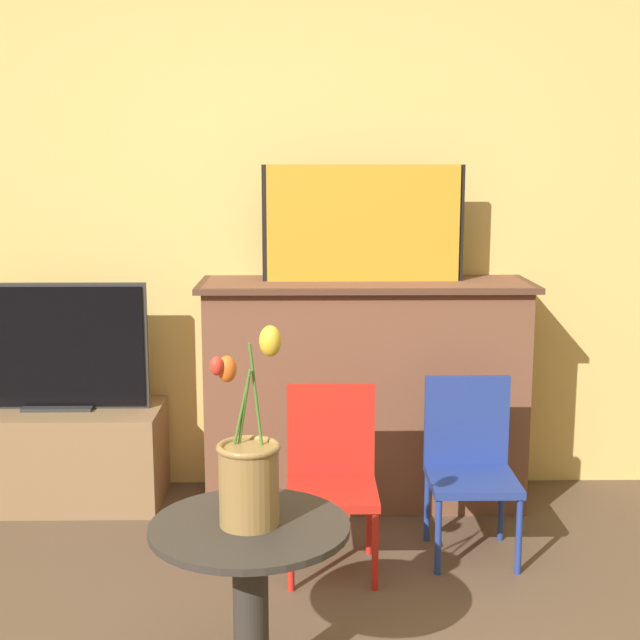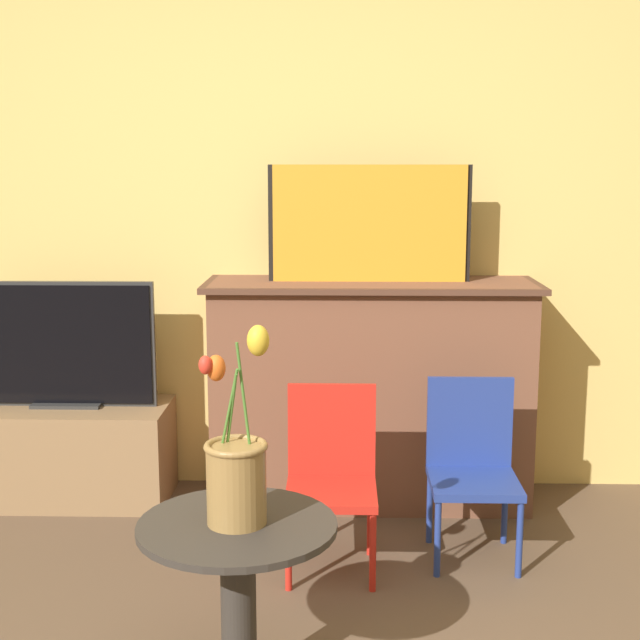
{
  "view_description": "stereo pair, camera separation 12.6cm",
  "coord_description": "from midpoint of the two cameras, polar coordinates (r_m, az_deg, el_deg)",
  "views": [
    {
      "loc": [
        0.1,
        -1.88,
        1.48
      ],
      "look_at": [
        0.15,
        1.25,
        0.92
      ],
      "focal_mm": 50.0,
      "sensor_mm": 36.0,
      "label": 1
    },
    {
      "loc": [
        0.23,
        -1.88,
        1.48
      ],
      "look_at": [
        0.15,
        1.25,
        0.92
      ],
      "focal_mm": 50.0,
      "sensor_mm": 36.0,
      "label": 2
    }
  ],
  "objects": [
    {
      "name": "painting",
      "position": [
        3.79,
        1.83,
        6.2
      ],
      "size": [
        0.86,
        0.03,
        0.49
      ],
      "color": "black",
      "rests_on": "fireplace_mantel"
    },
    {
      "name": "wall_back",
      "position": [
        4.02,
        -3.33,
        8.21
      ],
      "size": [
        8.0,
        0.06,
        2.7
      ],
      "color": "#E0BC66",
      "rests_on": "ground"
    },
    {
      "name": "fireplace_mantel",
      "position": [
        3.9,
        1.94,
        -4.44
      ],
      "size": [
        1.42,
        0.46,
        0.98
      ],
      "color": "brown",
      "rests_on": "ground"
    },
    {
      "name": "chair_blue",
      "position": [
        3.47,
        8.53,
        -8.79
      ],
      "size": [
        0.33,
        0.33,
        0.67
      ],
      "color": "navy",
      "rests_on": "ground"
    },
    {
      "name": "tv_monitor",
      "position": [
        4.0,
        -17.4,
        -1.74
      ],
      "size": [
        0.78,
        0.12,
        0.55
      ],
      "color": "#2D2D2D",
      "rests_on": "tv_stand"
    },
    {
      "name": "tv_stand",
      "position": [
        4.12,
        -17.06,
        -8.3
      ],
      "size": [
        0.88,
        0.42,
        0.43
      ],
      "color": "olive",
      "rests_on": "ground"
    },
    {
      "name": "side_table",
      "position": [
        2.56,
        -5.94,
        -16.58
      ],
      "size": [
        0.55,
        0.55,
        0.52
      ],
      "color": "#332D28",
      "rests_on": "ground"
    },
    {
      "name": "chair_red",
      "position": [
        3.31,
        -0.36,
        -9.59
      ],
      "size": [
        0.33,
        0.33,
        0.67
      ],
      "color": "red",
      "rests_on": "ground"
    },
    {
      "name": "vase_tulips",
      "position": [
        2.43,
        -6.08,
        -9.6
      ],
      "size": [
        0.19,
        0.2,
        0.54
      ],
      "color": "olive",
      "rests_on": "side_table"
    }
  ]
}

